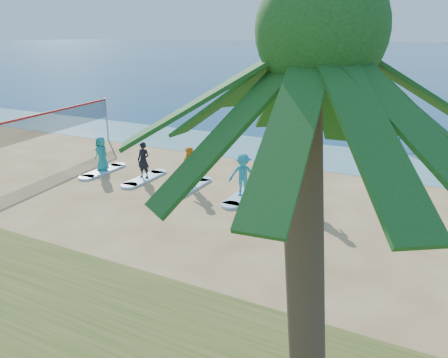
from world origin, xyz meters
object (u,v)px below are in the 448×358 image
at_px(surfboard_0, 103,171).
at_px(student_3, 243,175).
at_px(surfboard_4, 301,207).
at_px(student_2, 190,167).
at_px(palm_tree, 321,35).
at_px(volleyball_net, 52,122).
at_px(paddleboarder, 394,131).
at_px(surfboard_3, 242,196).
at_px(surfboard_2, 191,187).
at_px(student_1, 143,160).
at_px(student_4, 302,183).
at_px(student_0, 102,154).
at_px(surfboard_1, 145,179).
at_px(boat_offshore_a, 298,64).
at_px(paddleboard, 392,148).

bearing_deg(surfboard_0, student_3, 0.00).
bearing_deg(student_3, surfboard_4, -19.48).
bearing_deg(student_2, palm_tree, -48.09).
xyz_separation_m(volleyball_net, paddleboarder, (14.76, 10.13, -0.93)).
bearing_deg(volleyball_net, surfboard_3, -2.65).
height_order(surfboard_2, surfboard_4, same).
height_order(student_1, student_2, student_2).
bearing_deg(surfboard_3, student_2, 180.00).
bearing_deg(paddleboarder, surfboard_3, 134.68).
xyz_separation_m(palm_tree, surfboard_0, (-12.35, 9.38, -6.03)).
xyz_separation_m(student_3, student_4, (2.36, 0.00, 0.05)).
distance_m(paddleboarder, student_0, 15.47).
relative_size(surfboard_2, student_2, 1.35).
bearing_deg(surfboard_1, boat_offshore_a, 103.33).
bearing_deg(student_2, boat_offshore_a, 107.83).
xyz_separation_m(paddleboarder, student_2, (-6.52, -10.62, -0.07)).
bearing_deg(boat_offshore_a, volleyball_net, -101.39).
height_order(palm_tree, paddleboarder, palm_tree).
xyz_separation_m(boat_offshore_a, surfboard_1, (17.77, -75.02, 0.04)).
bearing_deg(surfboard_2, surfboard_0, 180.00).
height_order(paddleboarder, student_4, student_4).
bearing_deg(student_0, surfboard_2, 10.11).
bearing_deg(surfboard_4, student_4, 0.00).
relative_size(volleyball_net, boat_offshore_a, 1.25).
distance_m(paddleboarder, student_2, 12.46).
relative_size(student_0, student_4, 0.88).
height_order(volleyball_net, student_3, volleyball_net).
bearing_deg(surfboard_3, student_3, 0.00).
bearing_deg(student_1, student_4, -2.33).
relative_size(paddleboarder, surfboard_1, 0.78).
xyz_separation_m(student_0, surfboard_2, (4.73, 0.00, -0.83)).
bearing_deg(student_1, palm_tree, -45.53).
xyz_separation_m(boat_offshore_a, student_1, (17.77, -75.02, 0.88)).
height_order(volleyball_net, boat_offshore_a, volleyball_net).
xyz_separation_m(student_2, student_4, (4.73, 0.00, 0.08)).
height_order(paddleboard, student_3, student_3).
height_order(surfboard_0, student_3, student_3).
relative_size(student_0, student_1, 0.99).
height_order(volleyball_net, student_4, volleyball_net).
relative_size(surfboard_4, student_4, 1.24).
bearing_deg(paddleboarder, student_3, 134.68).
bearing_deg(volleyball_net, surfboard_0, -7.96).
height_order(boat_offshore_a, surfboard_2, boat_offshore_a).
height_order(paddleboarder, student_2, paddleboarder).
xyz_separation_m(surfboard_1, student_2, (2.36, 0.00, 0.86)).
height_order(boat_offshore_a, surfboard_4, boat_offshore_a).
distance_m(student_1, surfboard_4, 7.14).
bearing_deg(palm_tree, surfboard_1, 136.79).
bearing_deg(paddleboarder, surfboard_1, 116.15).
height_order(paddleboarder, student_1, paddleboarder).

